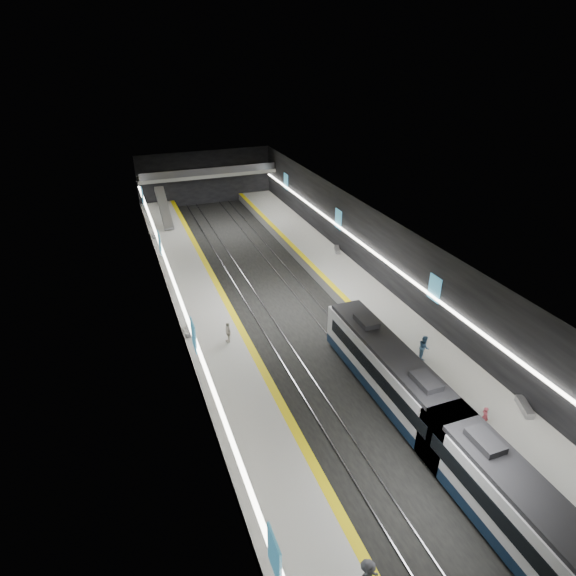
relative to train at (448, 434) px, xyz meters
name	(u,v)px	position (x,y,z in m)	size (l,w,h in m)	color
ground	(287,311)	(-2.50, 20.14, -2.20)	(70.00, 70.00, 0.00)	black
ceiling	(287,231)	(-2.50, 20.14, 5.80)	(20.00, 70.00, 0.04)	beige
wall_left	(175,291)	(-12.50, 20.14, 1.80)	(0.04, 70.00, 8.00)	black
wall_right	(384,257)	(7.50, 20.14, 1.80)	(0.04, 70.00, 8.00)	black
wall_back	(206,178)	(-2.50, 55.14, 1.80)	(20.00, 0.04, 8.00)	black
platform_left	(208,321)	(-10.00, 20.14, -1.70)	(5.00, 70.00, 1.00)	slate
tile_surface_left	(207,316)	(-10.00, 20.14, -1.19)	(5.00, 70.00, 0.02)	#A8A8A3
tactile_strip_left	(232,312)	(-7.80, 20.14, -1.18)	(0.60, 70.00, 0.02)	yellow
platform_right	(359,293)	(5.00, 20.14, -1.70)	(5.00, 70.00, 1.00)	slate
tile_surface_right	(359,288)	(5.00, 20.14, -1.19)	(5.00, 70.00, 0.02)	#A8A8A3
tactile_strip_right	(339,292)	(2.80, 20.14, -1.18)	(0.60, 70.00, 0.02)	yellow
rails	(287,310)	(-2.50, 20.14, -2.14)	(6.52, 70.00, 0.12)	gray
train	(448,434)	(0.00, 0.00, 0.00)	(2.69, 27.77, 3.60)	#0E1F36
ad_posters	(283,263)	(-2.50, 21.14, 2.30)	(19.94, 53.50, 2.20)	teal
cove_light_left	(178,293)	(-12.30, 20.14, 1.60)	(0.25, 68.60, 0.12)	white
cove_light_right	(382,259)	(7.30, 20.14, 1.60)	(0.25, 68.60, 0.12)	white
mezzanine_bridge	(208,174)	(-2.50, 53.07, 2.84)	(20.00, 3.00, 1.50)	gray
escalator	(164,208)	(-10.00, 46.14, 0.70)	(1.20, 8.00, 0.60)	#99999E
bench_left_near	(189,330)	(-12.00, 18.13, -0.99)	(0.47, 1.68, 0.41)	#99999E
bench_left_far	(154,234)	(-12.00, 41.41, -0.97)	(0.52, 1.88, 0.46)	#99999E
bench_right_near	(525,407)	(7.00, 1.02, -0.96)	(0.53, 1.92, 0.47)	#99999E
bench_right_far	(337,250)	(6.97, 29.16, -0.98)	(0.49, 1.76, 0.43)	#99999E
passenger_right_a	(485,417)	(3.37, 0.72, -0.43)	(0.56, 0.37, 1.54)	#AE414F
passenger_right_b	(424,347)	(4.12, 8.31, -0.23)	(0.93, 0.73, 1.92)	teal
passenger_left_a	(228,332)	(-9.25, 15.65, -0.30)	(1.05, 0.44, 1.79)	silver
passenger_left_b	(367,576)	(-8.42, -5.57, -0.27)	(1.19, 0.68, 1.84)	#414349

